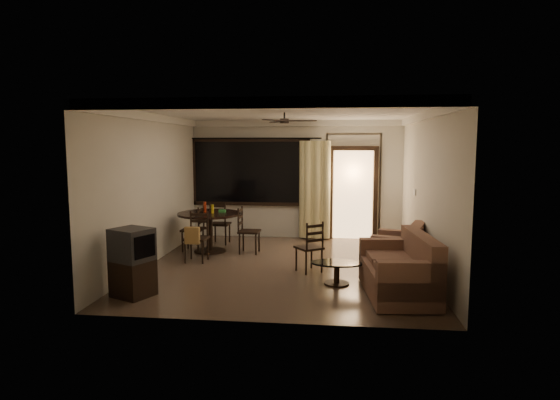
# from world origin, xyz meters

# --- Properties ---
(ground) EXTENTS (5.50, 5.50, 0.00)m
(ground) POSITION_xyz_m (0.00, 0.00, 0.00)
(ground) COLOR #7F6651
(ground) RESTS_ON ground
(room_shell) EXTENTS (5.50, 6.70, 5.50)m
(room_shell) POSITION_xyz_m (0.59, 1.77, 1.83)
(room_shell) COLOR beige
(room_shell) RESTS_ON ground
(dining_table) EXTENTS (1.31, 1.31, 1.04)m
(dining_table) POSITION_xyz_m (-1.67, 1.04, 0.65)
(dining_table) COLOR black
(dining_table) RESTS_ON ground
(dining_chair_west) EXTENTS (0.44, 0.44, 0.95)m
(dining_chair_west) POSITION_xyz_m (-2.04, 1.07, 0.28)
(dining_chair_west) COLOR black
(dining_chair_west) RESTS_ON ground
(dining_chair_east) EXTENTS (0.44, 0.44, 0.95)m
(dining_chair_east) POSITION_xyz_m (-0.84, 1.00, 0.28)
(dining_chair_east) COLOR black
(dining_chair_east) RESTS_ON ground
(dining_chair_south) EXTENTS (0.44, 0.49, 0.95)m
(dining_chair_south) POSITION_xyz_m (-1.71, 0.18, 0.31)
(dining_chair_south) COLOR black
(dining_chair_south) RESTS_ON ground
(dining_chair_north) EXTENTS (0.44, 0.44, 0.95)m
(dining_chair_north) POSITION_xyz_m (-1.64, 1.82, 0.28)
(dining_chair_north) COLOR black
(dining_chair_north) RESTS_ON ground
(tv_cabinet) EXTENTS (0.68, 0.65, 1.01)m
(tv_cabinet) POSITION_xyz_m (-2.05, -1.93, 0.51)
(tv_cabinet) COLOR black
(tv_cabinet) RESTS_ON ground
(sofa) EXTENTS (1.04, 1.76, 0.90)m
(sofa) POSITION_xyz_m (1.90, -1.46, 0.36)
(sofa) COLOR #4E2524
(sofa) RESTS_ON ground
(armchair) EXTENTS (1.05, 1.05, 0.84)m
(armchair) POSITION_xyz_m (2.10, -0.02, 0.35)
(armchair) COLOR #4E2524
(armchair) RESTS_ON ground
(coffee_table) EXTENTS (0.82, 0.49, 0.36)m
(coffee_table) POSITION_xyz_m (0.95, -1.01, 0.24)
(coffee_table) COLOR black
(coffee_table) RESTS_ON ground
(side_chair) EXTENTS (0.56, 0.56, 0.91)m
(side_chair) POSITION_xyz_m (0.48, -0.31, 0.27)
(side_chair) COLOR black
(side_chair) RESTS_ON ground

